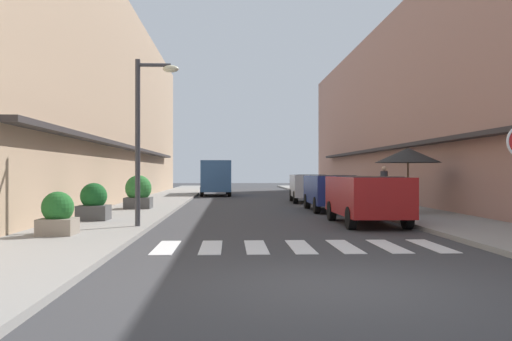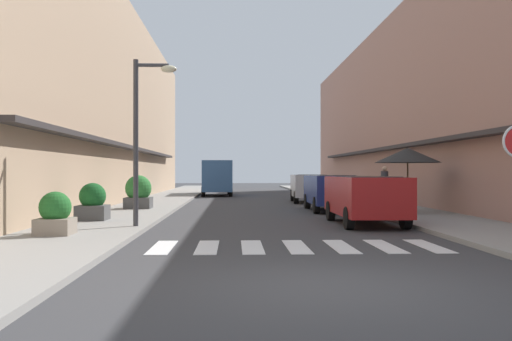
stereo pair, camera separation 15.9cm
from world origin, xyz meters
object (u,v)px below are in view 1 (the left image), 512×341
at_px(parked_car_mid, 331,189).
at_px(delivery_van, 215,175).
at_px(planter_midblock, 94,203).
at_px(cafe_umbrella, 408,156).
at_px(street_lamp, 146,122).
at_px(planter_far, 138,192).
at_px(planter_corner, 58,215).
at_px(pedestrian_walking_near, 384,184).
at_px(parked_car_far, 309,185).
at_px(parked_car_near, 367,194).

distance_m(parked_car_mid, delivery_van, 16.14).
bearing_deg(planter_midblock, delivery_van, 81.15).
bearing_deg(delivery_van, cafe_umbrella, -66.78).
relative_size(street_lamp, planter_far, 3.38).
distance_m(planter_corner, pedestrian_walking_near, 16.57).
height_order(parked_car_mid, planter_corner, parked_car_mid).
distance_m(street_lamp, planter_corner, 3.60).
bearing_deg(planter_far, pedestrian_walking_near, 13.66).
bearing_deg(planter_midblock, parked_car_far, 54.73).
relative_size(planter_corner, pedestrian_walking_near, 0.58).
xyz_separation_m(parked_car_near, planter_far, (-7.87, 6.15, -0.16)).
distance_m(parked_car_near, delivery_van, 21.85).
bearing_deg(planter_corner, cafe_umbrella, 33.31).
bearing_deg(planter_far, cafe_umbrella, -13.99).
bearing_deg(parked_car_near, planter_far, 142.03).
bearing_deg(parked_car_far, pedestrian_walking_near, -50.71).
height_order(delivery_van, planter_midblock, delivery_van).
bearing_deg(planter_midblock, planter_corner, -88.03).
height_order(parked_car_far, planter_corner, parked_car_far).
distance_m(parked_car_far, pedestrian_walking_near, 4.73).
relative_size(cafe_umbrella, pedestrian_walking_near, 1.38).
distance_m(parked_car_far, planter_far, 10.09).
distance_m(parked_car_far, planter_midblock, 14.46).
bearing_deg(cafe_umbrella, parked_car_near, -124.19).
xyz_separation_m(street_lamp, planter_midblock, (-1.88, 1.99, -2.32)).
xyz_separation_m(parked_car_near, street_lamp, (-6.46, -1.35, 2.05)).
distance_m(planter_corner, planter_far, 9.57).
height_order(planter_corner, planter_far, planter_far).
relative_size(parked_car_mid, delivery_van, 0.80).
relative_size(parked_car_mid, pedestrian_walking_near, 2.51).
bearing_deg(parked_car_near, parked_car_mid, 90.00).
bearing_deg(cafe_umbrella, street_lamp, -151.03).
height_order(delivery_van, cafe_umbrella, cafe_umbrella).
height_order(parked_car_far, planter_far, same).
xyz_separation_m(parked_car_mid, pedestrian_walking_near, (3.00, 2.85, 0.12)).
height_order(parked_car_near, planter_midblock, parked_car_near).
height_order(delivery_van, planter_corner, delivery_van).
bearing_deg(planter_corner, pedestrian_walking_near, 47.44).
bearing_deg(cafe_umbrella, planter_far, 166.01).
bearing_deg(pedestrian_walking_near, parked_car_far, 94.48).
bearing_deg(parked_car_far, planter_far, -141.32).
bearing_deg(cafe_umbrella, planter_corner, -146.69).
distance_m(parked_car_near, street_lamp, 6.91).
xyz_separation_m(parked_car_far, street_lamp, (-6.46, -13.79, 2.05)).
distance_m(street_lamp, planter_far, 7.93).
distance_m(delivery_van, pedestrian_walking_near, 14.88).
relative_size(parked_car_near, cafe_umbrella, 1.82).
relative_size(cafe_umbrella, planter_far, 1.79).
relative_size(parked_car_far, pedestrian_walking_near, 2.29).
bearing_deg(parked_car_mid, street_lamp, -131.59).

